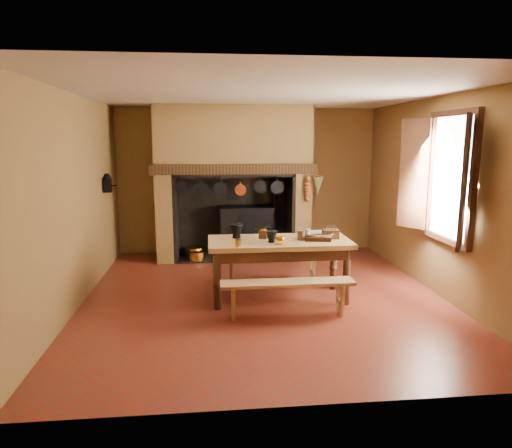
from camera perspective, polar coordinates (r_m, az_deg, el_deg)
The scene contains 28 objects.
floor at distance 6.59m, azimuth 0.97°, elevation -8.97°, with size 5.50×5.50×0.00m, color maroon.
ceiling at distance 6.24m, azimuth 1.05°, elevation 16.04°, with size 5.50×5.50×0.00m, color silver.
back_wall at distance 8.99m, azimuth -1.09°, elevation 5.41°, with size 5.00×0.02×2.80m, color brown.
wall_left at distance 6.47m, azimuth -21.59°, elevation 2.68°, with size 0.02×5.50×2.80m, color brown.
wall_right at distance 7.02m, azimuth 21.76°, elevation 3.23°, with size 0.02×5.50×2.80m, color brown.
wall_front at distance 3.59m, azimuth 6.26°, elevation -2.39°, with size 5.00×0.02×2.80m, color brown.
chimney_breast at distance 8.50m, azimuth -2.89°, elevation 7.89°, with size 2.95×0.96×2.80m.
iron_range at distance 8.82m, azimuth -1.18°, elevation -0.71°, with size 1.12×0.55×1.60m.
hearth_pans at distance 8.66m, azimuth -7.72°, elevation -3.66°, with size 0.51×0.62×0.20m.
hanging_pans at distance 8.04m, azimuth -2.95°, elevation 4.51°, with size 1.92×0.29×0.27m.
onion_string at distance 8.20m, azimuth 6.48°, elevation 4.36°, with size 0.12×0.10×0.46m, color #A6481E, non-canonical shape.
herb_bunch at distance 8.23m, azimuth 7.72°, elevation 4.71°, with size 0.20×0.20×0.35m, color #4C5729.
window at distance 6.57m, azimuth 22.37°, elevation 5.37°, with size 0.39×1.75×1.76m.
wall_coffee_mill at distance 7.93m, azimuth -18.10°, elevation 5.06°, with size 0.23×0.16×0.31m.
work_table at distance 6.30m, azimuth 2.92°, elevation -3.17°, with size 1.95×0.86×0.84m.
bench_front at distance 5.74m, azimuth 3.94°, elevation -8.27°, with size 1.67×0.29×0.47m.
bench_back at distance 7.05m, azimuth 2.04°, elevation -4.86°, with size 1.56×0.27×0.44m.
mortar_large at distance 6.36m, azimuth -2.47°, elevation -0.78°, with size 0.20×0.20×0.34m.
mortar_small at distance 6.09m, azimuth 1.96°, elevation -1.51°, with size 0.16×0.16×0.26m.
coffee_grinder at distance 6.35m, azimuth 0.92°, elevation -1.21°, with size 0.16×0.14×0.17m.
brass_mug_a at distance 5.86m, azimuth -2.26°, elevation -2.41°, with size 0.08×0.08×0.09m, color gold.
brass_mug_b at distance 6.39m, azimuth 2.02°, elevation -1.29°, with size 0.09×0.09×0.10m, color gold.
mixing_bowl at distance 6.36m, azimuth 7.85°, elevation -1.48°, with size 0.36×0.36×0.09m, color #B5AE8B.
stoneware_crock at distance 6.28m, azimuth 5.67°, elevation -1.40°, with size 0.10×0.10×0.13m, color #55331F.
glass_jar at distance 6.32m, azimuth 6.44°, elevation -1.28°, with size 0.08×0.08×0.14m, color beige.
wicker_basket at distance 6.43m, azimuth 9.31°, elevation -1.18°, with size 0.23×0.18×0.21m.
wooden_tray at distance 6.30m, azimuth 7.70°, elevation -1.73°, with size 0.35×0.25×0.06m, color #3B2012.
brass_cup at distance 5.99m, azimuth 2.99°, elevation -2.09°, with size 0.13×0.13×0.10m, color gold.
Camera 1 is at (-0.74, -6.17, 2.20)m, focal length 32.00 mm.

